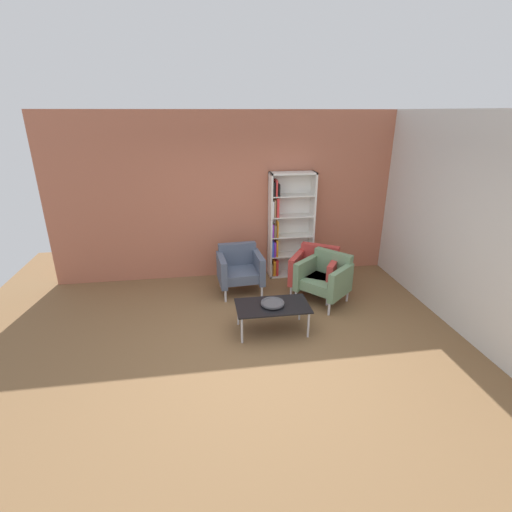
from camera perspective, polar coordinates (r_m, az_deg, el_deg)
name	(u,v)px	position (r m, az deg, el deg)	size (l,w,h in m)	color
ground_plane	(258,348)	(5.01, 0.27, -13.77)	(8.32, 8.32, 0.00)	brown
brick_back_panel	(236,197)	(6.69, -3.02, 8.93)	(6.40, 0.12, 2.90)	#B2664C
plaster_right_partition	(451,219)	(5.99, 27.54, 5.08)	(0.12, 5.20, 2.90)	silver
bookshelf_tall	(287,226)	(6.77, 4.76, 4.52)	(0.80, 0.30, 1.90)	silver
coffee_table_low	(272,307)	(5.16, 2.53, -7.80)	(1.00, 0.56, 0.40)	black
decorative_bowl	(273,303)	(5.13, 2.54, -7.15)	(0.32, 0.32, 0.05)	#4C4C51
armchair_near_window	(240,268)	(6.28, -2.50, -1.84)	(0.76, 0.71, 0.78)	#4C566B
armchair_spare_guest	(325,277)	(6.03, 10.47, -3.18)	(0.94, 0.95, 0.78)	slate
armchair_corner_red	(316,270)	(6.28, 9.09, -2.09)	(0.94, 0.92, 0.78)	#B73833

